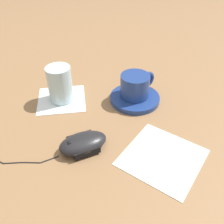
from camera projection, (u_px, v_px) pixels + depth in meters
ground_plane at (99, 127)px, 0.59m from camera, size 3.00×3.00×0.00m
saucer at (135, 98)px, 0.67m from camera, size 0.13×0.13×0.01m
coffee_cup at (135, 86)px, 0.65m from camera, size 0.09×0.09×0.06m
computer_mouse at (83, 143)px, 0.53m from camera, size 0.10×0.12×0.03m
mouse_cable at (15, 159)px, 0.51m from camera, size 0.04×0.17×0.00m
napkin_under_glass at (62, 99)px, 0.68m from camera, size 0.15×0.15×0.00m
drinking_glass at (60, 84)px, 0.65m from camera, size 0.06×0.06×0.09m
napkin_spare at (162, 157)px, 0.52m from camera, size 0.20×0.20×0.00m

